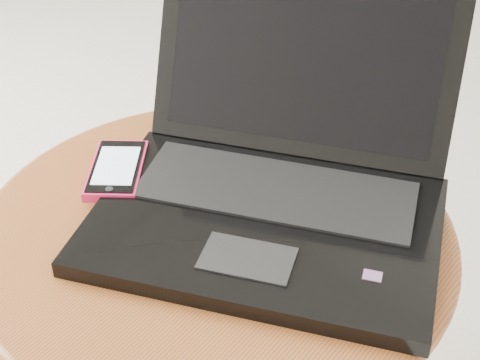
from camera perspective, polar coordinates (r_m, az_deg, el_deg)
The scene contains 4 objects.
table at distance 0.92m, azimuth -1.92°, elevation -8.13°, with size 0.57×0.57×0.45m.
laptop at distance 0.85m, azimuth 2.92°, elevation 0.46°, with size 0.50×0.49×0.24m.
phone_black at distance 0.91m, azimuth -8.31°, elevation -0.29°, with size 0.13×0.13×0.01m.
phone_pink at distance 0.92m, azimuth -9.72°, elevation 0.80°, with size 0.12×0.14×0.01m.
Camera 1 is at (0.45, -0.59, 1.00)m, focal length 54.00 mm.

